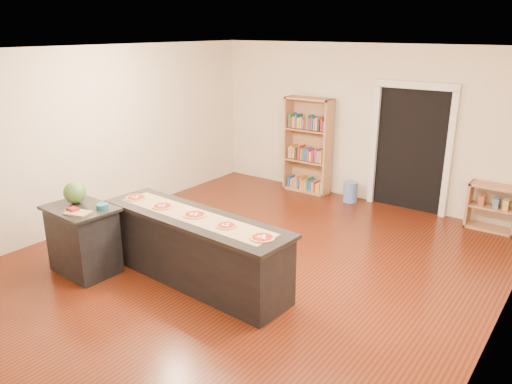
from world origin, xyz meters
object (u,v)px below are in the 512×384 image
Objects in this scene: waste_bin at (350,192)px; side_counter at (83,239)px; bookshelf at (308,146)px; watermelon at (75,193)px; low_shelf at (492,208)px; kitchen_island at (195,249)px.

side_counter is at bearing -109.30° from waste_bin.
bookshelf is 4.63m from watermelon.
waste_bin is (-2.38, -0.08, -0.18)m from low_shelf.
watermelon is (-0.17, 0.07, 0.59)m from side_counter.
watermelon is at bearing -111.48° from waste_bin.
low_shelf is (2.62, 3.99, -0.08)m from kitchen_island.
kitchen_island is 3.93m from waste_bin.
side_counter reaches higher than kitchen_island.
side_counter reaches higher than low_shelf.
bookshelf is 2.47× the size of low_shelf.
bookshelf reaches higher than waste_bin.
watermelon is (-1.76, -4.49, 0.85)m from waste_bin.
watermelon is at bearing -132.25° from low_shelf.
low_shelf is at bearing 47.75° from watermelon.
side_counter is at bearing -97.62° from bookshelf.
side_counter is 3.15× the size of watermelon.
watermelon is (-1.53, -0.57, 0.59)m from kitchen_island.
side_counter is (-1.36, -0.64, 0.01)m from kitchen_island.
bookshelf is at bearing 80.18° from watermelon.
watermelon is at bearing 161.96° from side_counter.
low_shelf is 2.57× the size of watermelon.
side_counter is at bearing -151.15° from kitchen_island.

